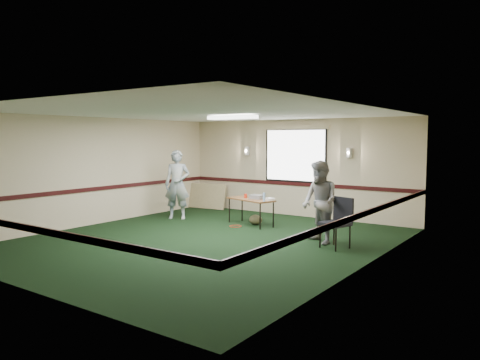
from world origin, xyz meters
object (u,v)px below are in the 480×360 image
Objects in this scene: conference_chair at (339,218)px; person_left at (177,184)px; folding_table at (251,201)px; person_right at (320,202)px; projector at (257,197)px.

person_left is at bearing -170.09° from conference_chair.
person_left is at bearing -153.81° from folding_table.
person_right reaches higher than folding_table.
conference_chair is 4.99m from person_left.
person_right is (2.18, -0.97, 0.14)m from projector.
projector is at bearing 175.19° from conference_chair.
projector is 2.39m from person_right.
folding_table is 2.98m from conference_chair.
person_left reaches higher than projector.
folding_table is at bearing -167.79° from person_right.
person_right is (4.46, -0.54, -0.07)m from person_left.
projector is 2.87m from conference_chair.
person_right is (2.32, -0.91, 0.24)m from folding_table.
person_left reaches higher than conference_chair.
folding_table is at bearing 177.33° from conference_chair.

